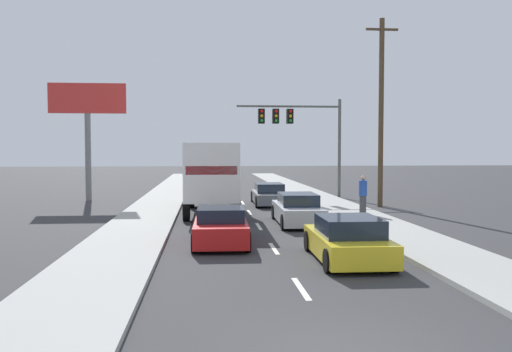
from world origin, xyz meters
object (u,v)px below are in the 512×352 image
object	(u,v)px
traffic_signal_mast	(292,123)
pedestrian_near_corner	(363,195)
car_red	(221,227)
car_silver	(297,210)
roadside_billboard	(88,115)
car_yellow	(348,240)
car_gray	(269,195)
box_truck	(212,174)
utility_pole_mid	(381,111)

from	to	relation	value
traffic_signal_mast	pedestrian_near_corner	size ratio (longest dim) A/B	3.83
car_red	car_silver	distance (m)	5.69
roadside_billboard	pedestrian_near_corner	distance (m)	17.87
car_yellow	pedestrian_near_corner	world-z (taller)	pedestrian_near_corner
car_red	car_gray	distance (m)	13.11
car_red	pedestrian_near_corner	bearing A→B (deg)	44.65
traffic_signal_mast	roadside_billboard	size ratio (longest dim) A/B	0.95
box_truck	roadside_billboard	xyz separation A→B (m)	(-7.57, 7.91, 3.31)
car_red	box_truck	bearing A→B (deg)	91.44
box_truck	roadside_billboard	bearing A→B (deg)	133.72
box_truck	car_red	bearing A→B (deg)	-88.56
car_yellow	pedestrian_near_corner	bearing A→B (deg)	71.18
car_yellow	utility_pole_mid	distance (m)	15.82
box_truck	traffic_signal_mast	bearing A→B (deg)	58.36
car_red	utility_pole_mid	world-z (taller)	utility_pole_mid
car_gray	car_silver	distance (m)	8.18
box_truck	car_silver	distance (m)	5.27
box_truck	traffic_signal_mast	world-z (taller)	traffic_signal_mast
box_truck	car_yellow	size ratio (longest dim) A/B	2.04
car_gray	car_silver	xyz separation A→B (m)	(0.27, -8.18, 0.04)
box_truck	car_yellow	bearing A→B (deg)	-71.47
traffic_signal_mast	roadside_billboard	xyz separation A→B (m)	(-12.93, -0.78, 0.36)
pedestrian_near_corner	car_silver	bearing A→B (deg)	-146.83
traffic_signal_mast	utility_pole_mid	world-z (taller)	utility_pole_mid
car_yellow	roadside_billboard	size ratio (longest dim) A/B	0.57
car_red	roadside_billboard	xyz separation A→B (m)	(-7.77, 16.05, 4.72)
box_truck	roadside_billboard	size ratio (longest dim) A/B	1.17
box_truck	car_red	world-z (taller)	box_truck
car_yellow	car_silver	bearing A→B (deg)	91.15
box_truck	utility_pole_mid	world-z (taller)	utility_pole_mid
box_truck	pedestrian_near_corner	bearing A→B (deg)	-9.96
traffic_signal_mast	pedestrian_near_corner	xyz separation A→B (m)	(1.81, -9.95, -3.89)
car_silver	utility_pole_mid	xyz separation A→B (m)	(5.74, 6.38, 4.72)
roadside_billboard	pedestrian_near_corner	bearing A→B (deg)	-31.90
car_silver	pedestrian_near_corner	bearing A→B (deg)	33.17
box_truck	utility_pole_mid	xyz separation A→B (m)	(9.35, 2.79, 3.33)
car_red	pedestrian_near_corner	distance (m)	9.80
box_truck	pedestrian_near_corner	world-z (taller)	box_truck
box_truck	traffic_signal_mast	xyz separation A→B (m)	(5.36, 8.69, 2.95)
car_red	car_gray	xyz separation A→B (m)	(3.14, 12.73, -0.01)
box_truck	traffic_signal_mast	distance (m)	10.63
car_silver	pedestrian_near_corner	xyz separation A→B (m)	(3.55, 2.32, 0.44)
car_yellow	pedestrian_near_corner	distance (m)	10.55
car_red	car_gray	size ratio (longest dim) A/B	0.92
car_gray	traffic_signal_mast	distance (m)	6.32
car_gray	car_silver	bearing A→B (deg)	-88.11
utility_pole_mid	pedestrian_near_corner	world-z (taller)	utility_pole_mid
car_red	traffic_signal_mast	bearing A→B (deg)	72.98
car_silver	utility_pole_mid	size ratio (longest dim) A/B	0.45
roadside_billboard	pedestrian_near_corner	xyz separation A→B (m)	(14.73, -9.17, -4.26)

